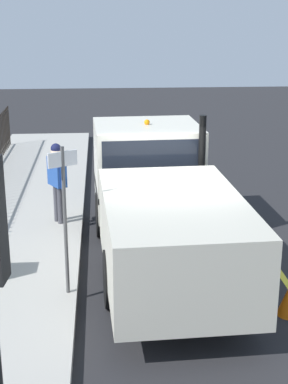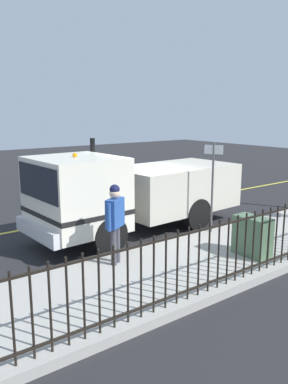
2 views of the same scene
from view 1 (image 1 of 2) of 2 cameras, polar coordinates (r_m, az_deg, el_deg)
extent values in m
plane|color=#232326|center=(11.13, 2.44, -7.61)|extent=(53.11, 53.11, 0.00)
cube|color=#A3A099|center=(11.19, -13.80, -7.50)|extent=(2.89, 24.14, 0.18)
cube|color=yellow|center=(11.53, 12.69, -7.10)|extent=(0.12, 21.73, 0.01)
cube|color=silver|center=(12.72, 0.28, 2.43)|extent=(2.30, 2.15, 1.87)
cube|color=black|center=(12.62, 0.28, 4.23)|extent=(2.13, 2.19, 0.82)
cube|color=beige|center=(9.54, 2.86, -4.47)|extent=(2.38, 3.95, 1.35)
cube|color=silver|center=(13.99, -0.28, 0.48)|extent=(2.11, 0.29, 0.36)
cube|color=black|center=(12.83, 0.28, 0.65)|extent=(2.32, 2.17, 0.12)
cylinder|color=black|center=(12.62, -4.00, -2.19)|extent=(0.34, 0.97, 0.96)
cylinder|color=black|center=(12.86, 4.81, -1.84)|extent=(0.34, 0.97, 0.96)
cylinder|color=black|center=(9.70, -3.01, -8.42)|extent=(0.34, 0.97, 0.96)
cylinder|color=black|center=(10.01, 8.43, -7.76)|extent=(0.34, 0.97, 0.96)
sphere|color=orange|center=(12.50, 0.29, 6.80)|extent=(0.12, 0.12, 0.12)
cylinder|color=black|center=(11.75, 5.60, 2.03)|extent=(0.14, 0.14, 2.25)
cube|color=#264C99|center=(12.82, -8.46, 1.97)|extent=(0.45, 0.55, 0.63)
sphere|color=beige|center=(12.71, -8.55, 3.84)|extent=(0.23, 0.23, 0.23)
sphere|color=#14193F|center=(12.69, -8.57, 4.20)|extent=(0.22, 0.22, 0.22)
cylinder|color=#3F3F47|center=(13.11, -8.50, -1.05)|extent=(0.13, 0.13, 0.84)
cylinder|color=#3F3F47|center=(12.95, -8.14, -1.25)|extent=(0.13, 0.13, 0.84)
cylinder|color=#264C99|center=(13.07, -9.02, 2.10)|extent=(0.09, 0.09, 0.60)
cylinder|color=#264C99|center=(12.58, -7.88, 1.56)|extent=(0.09, 0.09, 0.60)
cylinder|color=black|center=(20.87, -12.98, 6.32)|extent=(0.04, 0.04, 1.35)
cylinder|color=black|center=(20.62, -13.09, 6.19)|extent=(0.04, 0.04, 1.35)
cylinder|color=black|center=(20.37, -13.19, 6.04)|extent=(0.04, 0.04, 1.35)
cylinder|color=black|center=(20.12, -13.30, 5.90)|extent=(0.04, 0.04, 1.35)
cylinder|color=black|center=(19.87, -13.41, 5.75)|extent=(0.04, 0.04, 1.35)
cylinder|color=black|center=(19.62, -13.52, 5.59)|extent=(0.04, 0.04, 1.35)
cylinder|color=black|center=(19.36, -13.64, 5.44)|extent=(0.04, 0.04, 1.35)
cylinder|color=black|center=(19.11, -13.76, 5.27)|extent=(0.04, 0.04, 1.35)
cylinder|color=#4C4C4C|center=(9.52, -7.67, -2.92)|extent=(0.06, 0.06, 2.49)
cube|color=white|center=(9.21, -7.93, 3.20)|extent=(0.45, 0.28, 0.24)
camera|label=2|loc=(18.56, -30.02, 11.43)|focal=36.63mm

